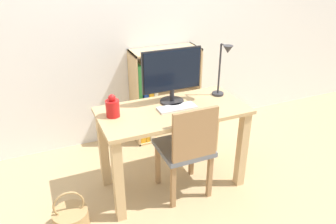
# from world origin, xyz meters

# --- Properties ---
(ground_plane) EXTENTS (10.00, 10.00, 0.00)m
(ground_plane) POSITION_xyz_m (0.00, 0.00, 0.00)
(ground_plane) COLOR tan
(wall_back) EXTENTS (8.00, 0.05, 2.60)m
(wall_back) POSITION_xyz_m (0.00, 1.00, 1.30)
(wall_back) COLOR white
(wall_back) RESTS_ON ground_plane
(desk) EXTENTS (1.17, 0.57, 0.73)m
(desk) POSITION_xyz_m (0.00, 0.00, 0.56)
(desk) COLOR tan
(desk) RESTS_ON ground_plane
(monitor) EXTENTS (0.50, 0.19, 0.44)m
(monitor) POSITION_xyz_m (0.04, 0.12, 0.98)
(monitor) COLOR #232326
(monitor) RESTS_ON desk
(keyboard) EXTENTS (0.31, 0.12, 0.02)m
(keyboard) POSITION_xyz_m (0.03, -0.01, 0.73)
(keyboard) COLOR silver
(keyboard) RESTS_ON desk
(vase) EXTENTS (0.10, 0.10, 0.18)m
(vase) POSITION_xyz_m (-0.46, 0.06, 0.80)
(vase) COLOR red
(vase) RESTS_ON desk
(desk_lamp) EXTENTS (0.10, 0.19, 0.45)m
(desk_lamp) POSITION_xyz_m (0.47, 0.05, 1.00)
(desk_lamp) COLOR #2D2D33
(desk_lamp) RESTS_ON desk
(chair) EXTENTS (0.40, 0.40, 0.84)m
(chair) POSITION_xyz_m (0.05, -0.17, 0.46)
(chair) COLOR slate
(chair) RESTS_ON ground_plane
(bookshelf) EXTENTS (0.71, 0.28, 0.97)m
(bookshelf) POSITION_xyz_m (0.15, 0.82, 0.46)
(bookshelf) COLOR tan
(bookshelf) RESTS_ON ground_plane
(basket) EXTENTS (0.26, 0.26, 0.33)m
(basket) POSITION_xyz_m (-0.89, -0.19, 0.09)
(basket) COLOR tan
(basket) RESTS_ON ground_plane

